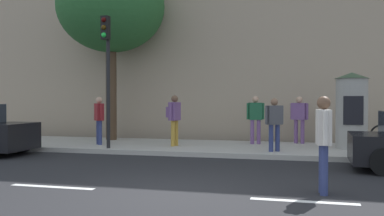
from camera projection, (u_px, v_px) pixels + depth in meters
The scene contains 13 objects.
ground_plane at pixel (168, 194), 7.87m from camera, with size 80.00×80.00×0.00m, color #232326.
sidewalk_curb at pixel (232, 148), 14.64m from camera, with size 36.00×4.00×0.15m, color #B2ADA3.
lane_markings at pixel (168, 194), 7.87m from camera, with size 25.80×0.16×0.01m.
building_backdrop at pixel (250, 16), 19.37m from camera, with size 36.00×5.00×10.96m, color tan.
traffic_light at pixel (107, 60), 13.84m from camera, with size 0.24×0.45×4.25m.
poster_column at pixel (352, 110), 13.86m from camera, with size 1.09×1.09×2.45m.
street_tree at pixel (111, 7), 16.90m from camera, with size 4.21×4.21×7.03m.
pedestrian_tallest at pixel (324, 136), 7.82m from camera, with size 0.27×0.62×1.78m.
pedestrian_in_dark_shirt at pixel (274, 120), 13.08m from camera, with size 0.53×0.47×1.62m.
pedestrian_with_backpack at pixel (174, 115), 14.67m from camera, with size 0.45×0.63×1.73m.
pedestrian_near_pole at pixel (299, 116), 15.49m from camera, with size 0.63×0.42×1.69m.
pedestrian_in_red_top at pixel (99, 117), 15.12m from camera, with size 0.47×0.48×1.68m.
pedestrian_in_light_jacket at pixel (255, 116), 15.33m from camera, with size 0.62×0.34×1.71m.
Camera 1 is at (2.41, -7.47, 1.71)m, focal length 40.33 mm.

